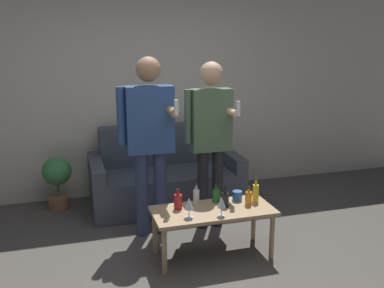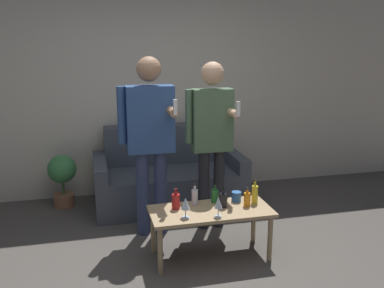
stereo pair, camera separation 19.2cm
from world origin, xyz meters
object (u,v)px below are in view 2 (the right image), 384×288
(bottle_orange, at_px, (247,199))
(person_standing_left, at_px, (150,133))
(coffee_table, at_px, (211,215))
(person_standing_right, at_px, (212,132))
(couch, at_px, (168,177))

(bottle_orange, distance_m, person_standing_left, 1.12)
(coffee_table, distance_m, bottle_orange, 0.36)
(coffee_table, bearing_deg, person_standing_left, 125.78)
(coffee_table, bearing_deg, person_standing_right, 73.72)
(coffee_table, relative_size, person_standing_left, 0.61)
(person_standing_left, bearing_deg, coffee_table, -54.22)
(couch, distance_m, person_standing_right, 1.10)
(coffee_table, distance_m, person_standing_left, 0.99)
(person_standing_left, xyz_separation_m, person_standing_right, (0.62, -0.00, -0.02))
(couch, bearing_deg, person_standing_right, -69.03)
(couch, height_order, person_standing_left, person_standing_left)
(person_standing_left, bearing_deg, bottle_orange, -37.73)
(person_standing_right, bearing_deg, person_standing_left, 179.85)
(coffee_table, distance_m, person_standing_right, 0.89)
(coffee_table, height_order, person_standing_left, person_standing_left)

